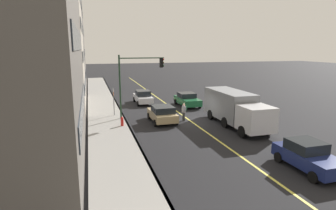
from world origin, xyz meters
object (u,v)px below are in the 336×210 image
object	(u,v)px
car_green	(187,99)
pedestrian_with_backpack	(184,111)
car_tan	(162,114)
traffic_light_mast	(137,75)
car_white	(143,97)
car_navy	(308,156)
truck_gray	(235,108)
fire_hydrant	(122,122)
street_sign_post	(114,100)

from	to	relation	value
car_green	pedestrian_with_backpack	size ratio (longest dim) A/B	2.68
car_tan	car_green	world-z (taller)	car_green
car_tan	traffic_light_mast	xyz separation A→B (m)	(1.79, 1.95, 3.34)
car_green	car_white	size ratio (longest dim) A/B	1.04
car_tan	car_navy	xyz separation A→B (m)	(-11.88, -5.16, 0.01)
car_tan	car_green	size ratio (longest dim) A/B	0.92
car_green	car_white	xyz separation A→B (m)	(2.91, 4.65, 0.03)
truck_gray	traffic_light_mast	size ratio (longest dim) A/B	1.37
car_green	fire_hydrant	size ratio (longest dim) A/B	4.67
car_white	traffic_light_mast	distance (m)	8.13
car_tan	truck_gray	distance (m)	6.42
car_tan	car_white	size ratio (longest dim) A/B	0.95
car_white	street_sign_post	bearing A→B (deg)	145.30
truck_gray	car_green	bearing A→B (deg)	7.29
car_green	street_sign_post	distance (m)	9.14
car_white	pedestrian_with_backpack	distance (m)	9.37
truck_gray	fire_hydrant	bearing A→B (deg)	78.02
car_white	pedestrian_with_backpack	world-z (taller)	pedestrian_with_backpack
pedestrian_with_backpack	fire_hydrant	size ratio (longest dim) A/B	1.74
car_green	pedestrian_with_backpack	xyz separation A→B (m)	(-6.23, 2.57, 0.18)
car_navy	street_sign_post	world-z (taller)	street_sign_post
car_tan	street_sign_post	world-z (taller)	street_sign_post
street_sign_post	pedestrian_with_backpack	bearing A→B (deg)	-119.14
car_white	car_navy	bearing A→B (deg)	-165.96
car_green	car_navy	world-z (taller)	car_navy
traffic_light_mast	fire_hydrant	size ratio (longest dim) A/B	6.40
truck_gray	car_white	bearing A→B (deg)	26.17
car_tan	truck_gray	size ratio (longest dim) A/B	0.49
car_white	street_sign_post	xyz separation A→B (m)	(-5.76, 3.99, 0.86)
traffic_light_mast	car_tan	bearing A→B (deg)	-132.60
traffic_light_mast	car_navy	bearing A→B (deg)	-152.51
car_green	car_white	bearing A→B (deg)	57.99
car_tan	truck_gray	xyz separation A→B (m)	(-2.79, -5.73, 0.79)
car_white	fire_hydrant	size ratio (longest dim) A/B	4.50
car_navy	truck_gray	distance (m)	9.14
pedestrian_with_backpack	truck_gray	bearing A→B (deg)	-125.31
car_navy	street_sign_post	distance (m)	17.70
street_sign_post	car_navy	bearing A→B (deg)	-148.63
traffic_light_mast	fire_hydrant	xyz separation A→B (m)	(-2.58, 1.78, -3.66)
car_green	truck_gray	bearing A→B (deg)	-172.71
car_tan	car_green	xyz separation A→B (m)	(6.06, -4.60, -0.02)
car_tan	car_white	xyz separation A→B (m)	(8.97, 0.05, 0.01)
traffic_light_mast	fire_hydrant	world-z (taller)	traffic_light_mast
traffic_light_mast	street_sign_post	world-z (taller)	traffic_light_mast
car_tan	pedestrian_with_backpack	size ratio (longest dim) A/B	2.46
car_white	car_navy	xyz separation A→B (m)	(-20.85, -5.21, -0.01)
car_navy	street_sign_post	size ratio (longest dim) A/B	1.43
car_tan	traffic_light_mast	bearing A→B (deg)	47.40
car_tan	fire_hydrant	world-z (taller)	car_tan
car_white	traffic_light_mast	size ratio (longest dim) A/B	0.70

